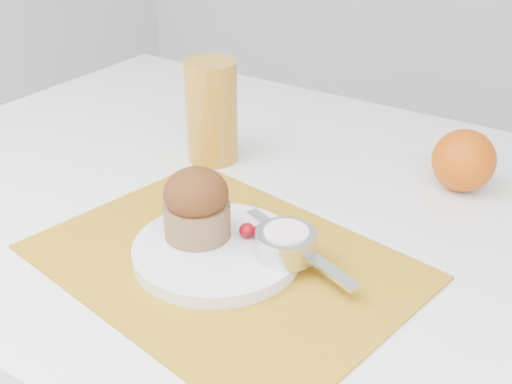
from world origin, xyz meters
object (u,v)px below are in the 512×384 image
Objects in this scene: orange at (464,161)px; juice_glass at (212,112)px; muffin at (197,205)px; plate at (217,251)px.

juice_glass is (-0.34, -0.11, 0.03)m from orange.
orange is 0.56× the size of juice_glass.
muffin is at bearing -57.43° from juice_glass.
juice_glass is 1.68× the size of muffin.
muffin is at bearing -123.66° from orange.
orange is (0.18, 0.32, 0.03)m from plate.
orange is at bearing 60.96° from plate.
juice_glass is at bearing -162.01° from orange.
orange reaches higher than plate.
orange is 0.37m from muffin.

